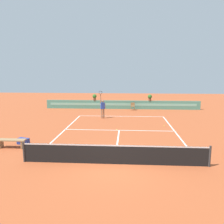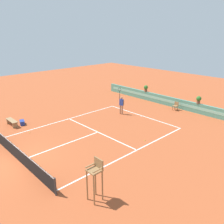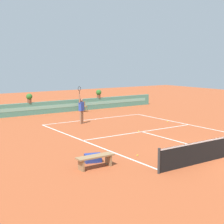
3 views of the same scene
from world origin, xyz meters
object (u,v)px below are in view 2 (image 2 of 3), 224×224
at_px(umpire_chair, 96,175).
at_px(ball_kid_chair, 176,106).
at_px(gear_bag, 22,123).
at_px(potted_plant_right, 199,99).
at_px(tennis_ball_by_sideline, 145,140).
at_px(tennis_player, 121,104).
at_px(potted_plant_left, 146,88).
at_px(tennis_ball_near_baseline, 30,133).
at_px(bench_courtside, 12,121).
at_px(tennis_ball_mid_court, 97,131).

relative_size(umpire_chair, ball_kid_chair, 2.52).
relative_size(gear_bag, potted_plant_right, 0.97).
xyz_separation_m(gear_bag, tennis_ball_by_sideline, (9.28, 5.22, -0.15)).
distance_m(tennis_player, potted_plant_left, 5.82).
bearing_deg(tennis_ball_by_sideline, tennis_ball_near_baseline, -142.10).
xyz_separation_m(bench_courtside, tennis_ball_mid_court, (5.86, 4.53, -0.34)).
bearing_deg(tennis_ball_near_baseline, ball_kid_chair, 70.20).
relative_size(umpire_chair, tennis_player, 0.83).
relative_size(bench_courtside, gear_bag, 2.29).
xyz_separation_m(umpire_chair, gear_bag, (-11.68, 1.43, -1.16)).
relative_size(bench_courtside, potted_plant_left, 2.21).
relative_size(tennis_player, tennis_ball_by_sideline, 38.01).
bearing_deg(ball_kid_chair, bench_courtside, -117.94).
bearing_deg(potted_plant_left, umpire_chair, -58.60).
distance_m(gear_bag, tennis_player, 9.07).
distance_m(tennis_player, tennis_ball_mid_court, 4.68).
xyz_separation_m(tennis_player, tennis_ball_mid_court, (1.54, -4.30, -1.02)).
height_order(bench_courtside, tennis_ball_near_baseline, bench_courtside).
height_order(gear_bag, tennis_ball_near_baseline, gear_bag).
distance_m(ball_kid_chair, tennis_ball_mid_court, 9.28).
relative_size(umpire_chair, gear_bag, 3.06).
bearing_deg(bench_courtside, umpire_chair, -3.33).
distance_m(bench_courtside, potted_plant_left, 14.73).
xyz_separation_m(umpire_chair, tennis_ball_near_baseline, (-9.54, 1.09, -1.31)).
bearing_deg(tennis_ball_near_baseline, tennis_ball_by_sideline, 37.90).
xyz_separation_m(ball_kid_chair, potted_plant_left, (-4.48, 0.73, 0.93)).
xyz_separation_m(tennis_ball_mid_court, potted_plant_left, (-3.08, 9.90, 1.38)).
xyz_separation_m(ball_kid_chair, tennis_ball_mid_court, (-1.40, -9.16, -0.44)).
bearing_deg(tennis_ball_near_baseline, bench_courtside, -171.03).
relative_size(ball_kid_chair, potted_plant_right, 1.17).
height_order(tennis_player, tennis_ball_mid_court, tennis_player).
bearing_deg(gear_bag, umpire_chair, -6.99).
distance_m(bench_courtside, tennis_ball_near_baseline, 2.53).
bearing_deg(bench_courtside, tennis_ball_mid_court, 37.70).
bearing_deg(potted_plant_right, umpire_chair, -79.63).
bearing_deg(tennis_ball_near_baseline, tennis_ball_mid_court, 50.69).
bearing_deg(gear_bag, tennis_ball_by_sideline, 29.34).
bearing_deg(tennis_ball_by_sideline, potted_plant_right, 92.49).
height_order(umpire_chair, potted_plant_right, umpire_chair).
distance_m(tennis_ball_near_baseline, potted_plant_left, 14.11).
bearing_deg(bench_courtside, tennis_ball_by_sideline, 31.75).
height_order(bench_courtside, tennis_ball_mid_court, bench_courtside).
xyz_separation_m(tennis_ball_near_baseline, tennis_ball_mid_court, (3.39, 4.14, 0.00)).
height_order(umpire_chair, tennis_ball_by_sideline, umpire_chair).
bearing_deg(umpire_chair, tennis_ball_near_baseline, 173.49).
bearing_deg(umpire_chair, tennis_ball_mid_court, 139.61).
height_order(ball_kid_chair, potted_plant_left, potted_plant_left).
bearing_deg(potted_plant_left, bench_courtside, -100.90).
height_order(gear_bag, tennis_player, tennis_player).
distance_m(bench_courtside, tennis_ball_mid_court, 7.42).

